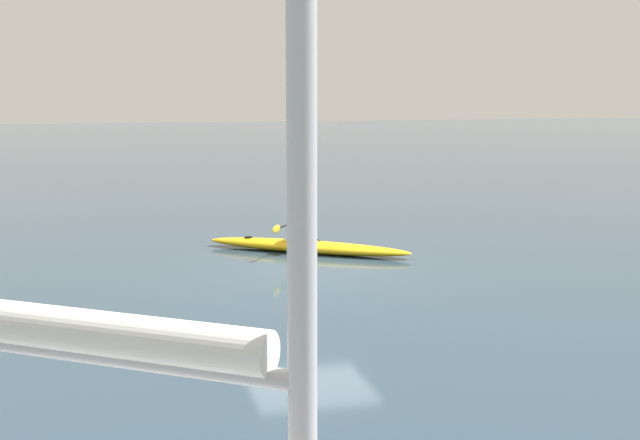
{
  "coord_description": "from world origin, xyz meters",
  "views": [
    {
      "loc": [
        4.08,
        16.55,
        3.68
      ],
      "look_at": [
        0.57,
        3.05,
        1.53
      ],
      "focal_mm": 47.71,
      "sensor_mm": 36.0,
      "label": 1
    }
  ],
  "objects": [
    {
      "name": "kayak",
      "position": [
        -0.42,
        -1.9,
        0.14
      ],
      "size": [
        4.41,
        3.41,
        0.27
      ],
      "color": "#EAB214",
      "rests_on": "ground"
    },
    {
      "name": "ground_plane",
      "position": [
        0.0,
        0.0,
        0.0
      ],
      "size": [
        160.0,
        160.0,
        0.0
      ],
      "primitive_type": "plane",
      "color": "#283D4C"
    },
    {
      "name": "kayaker",
      "position": [
        -0.32,
        -1.97,
        0.61
      ],
      "size": [
        1.45,
        2.02,
        0.79
      ],
      "color": "red",
      "rests_on": "kayak"
    }
  ]
}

